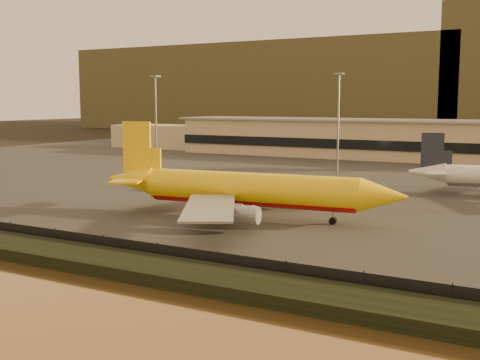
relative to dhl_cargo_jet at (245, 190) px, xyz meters
The scene contains 10 objects.
ground 16.18m from the dhl_cargo_jet, 82.66° to the right, with size 900.00×900.00×0.00m, color black.
embankment 32.67m from the dhl_cargo_jet, 86.50° to the right, with size 320.00×7.00×1.40m, color black.
tarmac 79.78m from the dhl_cargo_jet, 88.58° to the left, with size 320.00×220.00×0.20m, color #2D2D2D.
perimeter_fence 28.64m from the dhl_cargo_jet, 86.01° to the right, with size 300.00×0.05×2.20m, color black.
terminal_building 110.90m from the dhl_cargo_jet, 96.49° to the left, with size 202.00×25.00×12.60m.
apron_light_masts 62.98m from the dhl_cargo_jet, 74.10° to the left, with size 152.20×12.20×25.40m.
distant_hills 326.27m from the dhl_cargo_jet, 93.31° to the left, with size 470.00×160.00×70.00m.
dhl_cargo_jet is the anchor object (origin of this frame).
gse_vehicle_yellow 14.52m from the dhl_cargo_jet, 81.03° to the left, with size 4.45×2.00×2.00m, color yellow.
gse_vehicle_white 32.75m from the dhl_cargo_jet, 144.87° to the left, with size 4.53×2.04×2.04m, color white.
Camera 1 is at (42.33, -66.68, 18.32)m, focal length 45.00 mm.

